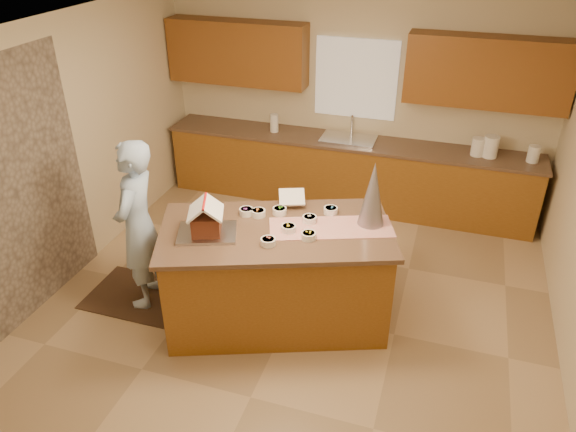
% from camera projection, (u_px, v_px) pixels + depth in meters
% --- Properties ---
extents(floor, '(5.50, 5.50, 0.00)m').
position_uv_depth(floor, '(291.00, 313.00, 5.49)').
color(floor, tan).
rests_on(floor, ground).
extents(ceiling, '(5.50, 5.50, 0.00)m').
position_uv_depth(ceiling, '(292.00, 37.00, 4.15)').
color(ceiling, silver).
rests_on(ceiling, floor).
extents(wall_back, '(5.50, 5.50, 0.00)m').
position_uv_depth(wall_back, '(355.00, 101.00, 7.09)').
color(wall_back, beige).
rests_on(wall_back, floor).
extents(wall_left, '(5.50, 5.50, 0.00)m').
position_uv_depth(wall_left, '(55.00, 159.00, 5.48)').
color(wall_left, beige).
rests_on(wall_left, floor).
extents(stone_accent, '(0.00, 2.50, 2.50)m').
position_uv_depth(stone_accent, '(0.00, 204.00, 4.86)').
color(stone_accent, gray).
rests_on(stone_accent, wall_left).
extents(window_curtain, '(1.05, 0.03, 1.00)m').
position_uv_depth(window_curtain, '(356.00, 79.00, 6.91)').
color(window_curtain, white).
rests_on(window_curtain, wall_back).
extents(back_counter_base, '(4.80, 0.60, 0.88)m').
position_uv_depth(back_counter_base, '(346.00, 174.00, 7.29)').
color(back_counter_base, brown).
rests_on(back_counter_base, floor).
extents(back_counter_top, '(4.85, 0.63, 0.04)m').
position_uv_depth(back_counter_top, '(348.00, 142.00, 7.07)').
color(back_counter_top, brown).
rests_on(back_counter_top, back_counter_base).
extents(upper_cabinet_left, '(1.85, 0.35, 0.80)m').
position_uv_depth(upper_cabinet_left, '(237.00, 52.00, 7.08)').
color(upper_cabinet_left, brown).
rests_on(upper_cabinet_left, wall_back).
extents(upper_cabinet_right, '(1.85, 0.35, 0.80)m').
position_uv_depth(upper_cabinet_right, '(488.00, 72.00, 6.26)').
color(upper_cabinet_right, brown).
rests_on(upper_cabinet_right, wall_back).
extents(sink, '(0.70, 0.45, 0.12)m').
position_uv_depth(sink, '(348.00, 142.00, 7.07)').
color(sink, silver).
rests_on(sink, back_counter_top).
extents(faucet, '(0.03, 0.03, 0.28)m').
position_uv_depth(faucet, '(352.00, 125.00, 7.13)').
color(faucet, silver).
rests_on(faucet, back_counter_top).
extents(island_base, '(2.23, 1.64, 0.98)m').
position_uv_depth(island_base, '(277.00, 277.00, 5.19)').
color(island_base, brown).
rests_on(island_base, floor).
extents(island_top, '(2.35, 1.76, 0.04)m').
position_uv_depth(island_top, '(276.00, 231.00, 4.94)').
color(island_top, brown).
rests_on(island_top, island_base).
extents(table_runner, '(1.18, 0.77, 0.01)m').
position_uv_depth(table_runner, '(331.00, 227.00, 4.94)').
color(table_runner, '#A7150B').
rests_on(table_runner, island_top).
extents(baking_tray, '(0.61, 0.54, 0.03)m').
position_uv_depth(baking_tray, '(207.00, 233.00, 4.84)').
color(baking_tray, silver).
rests_on(baking_tray, island_top).
extents(cookbook, '(0.30, 0.27, 0.11)m').
position_uv_depth(cookbook, '(292.00, 197.00, 5.25)').
color(cookbook, white).
rests_on(cookbook, island_top).
extents(tinsel_tree, '(0.32, 0.32, 0.61)m').
position_uv_depth(tinsel_tree, '(373.00, 194.00, 4.86)').
color(tinsel_tree, '#ACABB8').
rests_on(tinsel_tree, island_top).
extents(rug, '(1.18, 0.77, 0.01)m').
position_uv_depth(rug, '(146.00, 297.00, 5.71)').
color(rug, black).
rests_on(rug, floor).
extents(boy, '(0.51, 0.69, 1.74)m').
position_uv_depth(boy, '(138.00, 226.00, 5.26)').
color(boy, '#A8C7EF').
rests_on(boy, rug).
extents(canister_a, '(0.16, 0.16, 0.22)m').
position_uv_depth(canister_a, '(478.00, 147.00, 6.58)').
color(canister_a, white).
rests_on(canister_a, back_counter_top).
extents(canister_b, '(0.18, 0.18, 0.26)m').
position_uv_depth(canister_b, '(491.00, 147.00, 6.53)').
color(canister_b, white).
rests_on(canister_b, back_counter_top).
extents(canister_c, '(0.14, 0.14, 0.20)m').
position_uv_depth(canister_c, '(534.00, 154.00, 6.42)').
color(canister_c, white).
rests_on(canister_c, back_counter_top).
extents(paper_towel, '(0.11, 0.11, 0.24)m').
position_uv_depth(paper_towel, '(274.00, 123.00, 7.26)').
color(paper_towel, white).
rests_on(paper_towel, back_counter_top).
extents(gingerbread_house, '(0.40, 0.40, 0.31)m').
position_uv_depth(gingerbread_house, '(206.00, 220.00, 4.78)').
color(gingerbread_house, maroon).
rests_on(gingerbread_house, baking_tray).
extents(candy_bowls, '(0.89, 0.83, 0.06)m').
position_uv_depth(candy_bowls, '(286.00, 221.00, 4.99)').
color(candy_bowls, '#DE7169').
rests_on(candy_bowls, island_top).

